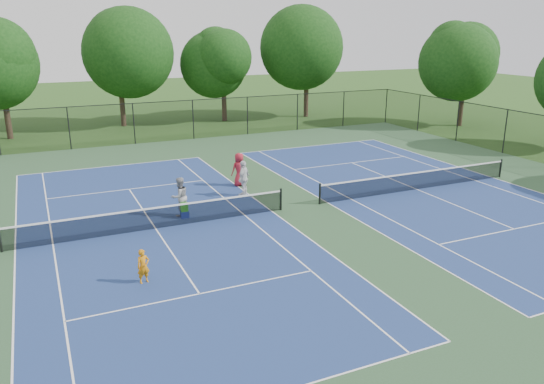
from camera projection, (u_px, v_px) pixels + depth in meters
name	position (u px, v px, depth m)	size (l,w,h in m)	color
ground	(300.00, 207.00, 25.51)	(140.00, 140.00, 0.00)	#234716
court_pad	(300.00, 207.00, 25.51)	(36.00, 36.00, 0.01)	#2B4B2A
tennis_court_left	(156.00, 227.00, 22.72)	(12.00, 23.83, 1.07)	navy
tennis_court_right	(417.00, 188.00, 28.25)	(12.00, 23.83, 1.07)	navy
perimeter_fence	(301.00, 175.00, 25.04)	(36.08, 36.08, 3.02)	black
tree_back_b	(118.00, 48.00, 44.58)	(7.60, 7.60, 10.03)	#2D2116
tree_back_c	(223.00, 60.00, 47.60)	(6.00, 6.00, 8.40)	#2D2116
tree_back_d	(307.00, 44.00, 49.48)	(7.80, 7.80, 10.37)	#2D2116
tree_side_e	(466.00, 58.00, 45.04)	(6.60, 6.60, 8.87)	#2D2116
child_player	(143.00, 266.00, 17.79)	(0.44, 0.29, 1.20)	orange
instructor	(180.00, 197.00, 24.13)	(0.88, 0.69, 1.81)	#969699
bystander_a	(244.00, 178.00, 27.02)	(1.08, 0.45, 1.85)	silver
bystander_c	(239.00, 169.00, 28.72)	(0.89, 0.58, 1.83)	maroon
ball_crate	(185.00, 214.00, 24.06)	(0.37, 0.30, 0.32)	navy
ball_hopper	(184.00, 207.00, 23.96)	(0.34, 0.28, 0.37)	green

